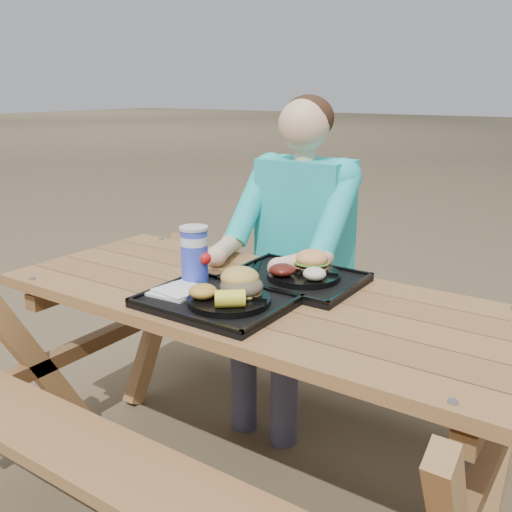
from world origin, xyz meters
The scene contains 18 objects.
ground centered at (0.00, 0.00, 0.00)m, with size 60.00×60.00×0.00m, color #999999.
picnic_table centered at (0.00, 0.00, 0.38)m, with size 1.80×1.49×0.75m, color #999999, non-canonical shape.
tray_near centered at (-0.04, -0.16, 0.76)m, with size 0.45×0.35×0.02m, color black.
tray_far centered at (0.05, 0.17, 0.76)m, with size 0.45×0.35×0.02m, color black.
plate_near centered at (0.01, -0.17, 0.78)m, with size 0.26×0.26×0.02m, color black.
plate_far centered at (0.08, 0.18, 0.78)m, with size 0.26×0.26×0.02m, color black.
napkin_stack centered at (-0.19, -0.19, 0.78)m, with size 0.14×0.14×0.02m, color silver.
soda_cup centered at (-0.20, -0.07, 0.86)m, with size 0.09×0.09×0.19m, color #192DBE.
condiment_bbq centered at (-0.05, -0.03, 0.78)m, with size 0.05×0.05×0.03m, color #330805.
condiment_mustard centered at (0.03, -0.04, 0.78)m, with size 0.04×0.04×0.03m, color yellow.
sandwich centered at (0.03, -0.13, 0.86)m, with size 0.13×0.13×0.13m, color gold, non-canonical shape.
mac_cheese centered at (-0.05, -0.22, 0.81)m, with size 0.09×0.09×0.04m, color gold.
corn_cob centered at (0.06, -0.23, 0.82)m, with size 0.09×0.09×0.05m, color yellow, non-canonical shape.
cutlery_far centered at (-0.12, 0.18, 0.77)m, with size 0.02×0.14×0.01m, color black.
burger centered at (0.09, 0.23, 0.84)m, with size 0.12×0.12×0.11m, color #EE9754, non-canonical shape.
baked_beans centered at (0.04, 0.10, 0.81)m, with size 0.09×0.09×0.04m, color #501610.
potato_salad centered at (0.15, 0.13, 0.81)m, with size 0.08×0.08×0.04m, color beige.
diner centered at (-0.15, 0.57, 0.64)m, with size 0.48×0.84×1.28m, color #1ABBB2, non-canonical shape.
Camera 1 is at (1.01, -1.49, 1.41)m, focal length 40.00 mm.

